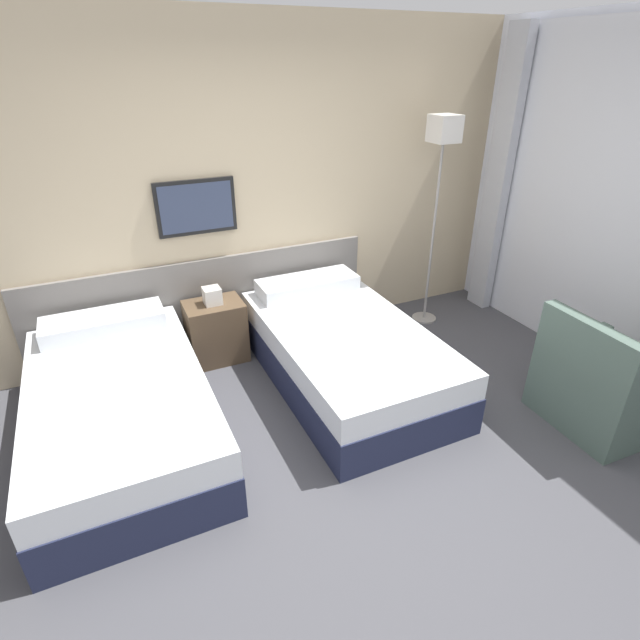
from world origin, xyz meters
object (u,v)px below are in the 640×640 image
(bed_near_door, at_px, (121,408))
(bed_near_window, at_px, (345,352))
(nightstand, at_px, (216,330))
(floor_lamp, at_px, (442,155))
(armchair, at_px, (602,390))

(bed_near_door, xyz_separation_m, bed_near_window, (1.71, 0.00, 0.00))
(nightstand, bearing_deg, bed_near_door, -138.47)
(bed_near_window, distance_m, floor_lamp, 1.93)
(nightstand, relative_size, armchair, 0.79)
(bed_near_window, relative_size, floor_lamp, 1.02)
(bed_near_door, distance_m, armchair, 3.36)
(floor_lamp, distance_m, armchair, 2.29)
(bed_near_door, distance_m, nightstand, 1.14)
(bed_near_door, xyz_separation_m, nightstand, (0.85, 0.76, 0.02))
(nightstand, height_order, floor_lamp, floor_lamp)
(bed_near_door, distance_m, floor_lamp, 3.30)
(bed_near_window, relative_size, armchair, 2.30)
(armchair, bearing_deg, floor_lamp, 7.56)
(armchair, bearing_deg, bed_near_door, 70.40)
(bed_near_door, height_order, nightstand, nightstand)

